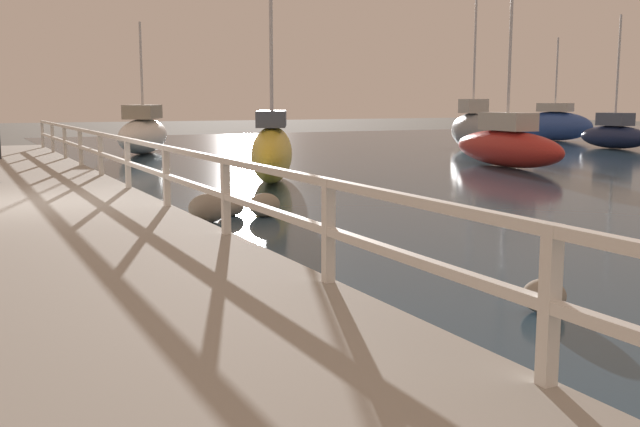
% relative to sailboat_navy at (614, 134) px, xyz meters
% --- Properties ---
extents(ground_plane, '(120.00, 120.00, 0.00)m').
position_rel_sailboat_navy_xyz_m(ground_plane, '(-24.17, -9.21, -0.61)').
color(ground_plane, '#4C473D').
extents(dock_walkway, '(4.49, 36.00, 0.27)m').
position_rel_sailboat_navy_xyz_m(dock_walkway, '(-24.17, -9.21, -0.47)').
color(dock_walkway, '#9E998E').
rests_on(dock_walkway, ground).
extents(railing, '(0.10, 32.50, 1.01)m').
position_rel_sailboat_navy_xyz_m(railing, '(-22.03, -9.21, 0.35)').
color(railing, white).
rests_on(railing, dock_walkway).
extents(boulder_far_strip, '(0.44, 0.39, 0.33)m').
position_rel_sailboat_navy_xyz_m(boulder_far_strip, '(-20.23, -17.58, -0.44)').
color(boulder_far_strip, gray).
rests_on(boulder_far_strip, ground).
extents(boulder_mid_strip, '(0.44, 0.40, 0.33)m').
position_rel_sailboat_navy_xyz_m(boulder_mid_strip, '(-20.85, -10.53, -0.44)').
color(boulder_mid_strip, gray).
rests_on(boulder_mid_strip, ground).
extents(boulder_near_dock, '(0.65, 0.58, 0.49)m').
position_rel_sailboat_navy_xyz_m(boulder_near_dock, '(-21.43, -11.02, -0.37)').
color(boulder_near_dock, gray).
rests_on(boulder_near_dock, ground).
extents(boulder_upstream, '(0.56, 0.50, 0.42)m').
position_rel_sailboat_navy_xyz_m(boulder_upstream, '(-20.35, -10.85, -0.40)').
color(boulder_upstream, gray).
rests_on(boulder_upstream, ground).
extents(sailboat_navy, '(1.23, 3.52, 5.52)m').
position_rel_sailboat_navy_xyz_m(sailboat_navy, '(0.00, 0.00, 0.00)').
color(sailboat_navy, '#192347').
rests_on(sailboat_navy, water_surface).
extents(sailboat_yellow, '(3.23, 5.48, 6.04)m').
position_rel_sailboat_navy_xyz_m(sailboat_yellow, '(-17.97, -5.54, 0.16)').
color(sailboat_yellow, gold).
rests_on(sailboat_yellow, water_surface).
extents(sailboat_gray, '(2.35, 4.13, 6.00)m').
position_rel_sailboat_navy_xyz_m(sailboat_gray, '(-5.84, 2.06, 0.24)').
color(sailboat_gray, gray).
rests_on(sailboat_gray, water_surface).
extents(sailboat_red, '(1.72, 5.43, 7.95)m').
position_rel_sailboat_navy_xyz_m(sailboat_red, '(-9.97, -4.93, 0.08)').
color(sailboat_red, red).
rests_on(sailboat_red, water_surface).
extents(sailboat_white, '(3.78, 5.99, 4.93)m').
position_rel_sailboat_navy_xyz_m(sailboat_white, '(-18.48, 5.94, 0.17)').
color(sailboat_white, white).
rests_on(sailboat_white, water_surface).
extents(sailboat_blue, '(2.82, 4.16, 5.12)m').
position_rel_sailboat_navy_xyz_m(sailboat_blue, '(2.36, 5.99, 0.21)').
color(sailboat_blue, '#2D4C9E').
rests_on(sailboat_blue, water_surface).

